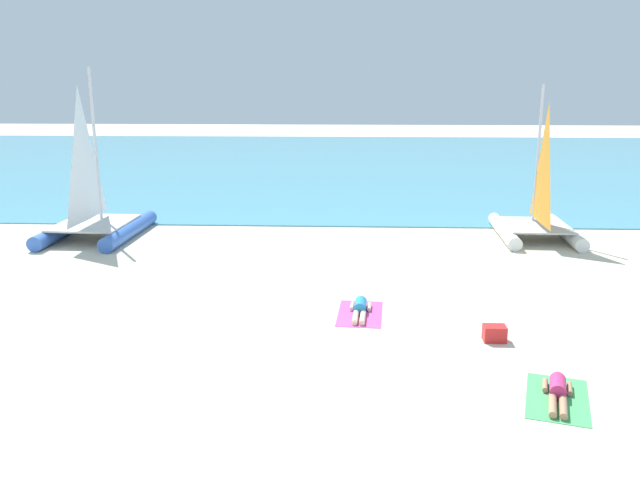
{
  "coord_description": "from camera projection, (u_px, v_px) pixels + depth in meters",
  "views": [
    {
      "loc": [
        0.79,
        -12.69,
        5.79
      ],
      "look_at": [
        0.0,
        5.68,
        1.2
      ],
      "focal_mm": 36.73,
      "sensor_mm": 36.0,
      "label": 1
    }
  ],
  "objects": [
    {
      "name": "sailboat_white",
      "position": [
        537.0,
        217.0,
        23.93
      ],
      "size": [
        2.89,
        4.36,
        5.55
      ],
      "rotation": [
        0.0,
        0.0,
        -0.04
      ],
      "color": "white",
      "rests_on": "ground"
    },
    {
      "name": "towel_left",
      "position": [
        360.0,
        314.0,
        16.45
      ],
      "size": [
        1.23,
        1.97,
        0.01
      ],
      "primitive_type": "cube",
      "rotation": [
        0.0,
        0.0,
        -0.07
      ],
      "color": "#D84C99",
      "rests_on": "ground"
    },
    {
      "name": "cooler_box",
      "position": [
        495.0,
        333.0,
        14.73
      ],
      "size": [
        0.5,
        0.36,
        0.36
      ],
      "primitive_type": "cube",
      "color": "red",
      "rests_on": "ground"
    },
    {
      "name": "towel_right",
      "position": [
        557.0,
        398.0,
        12.11
      ],
      "size": [
        1.59,
        2.13,
        0.01
      ],
      "primitive_type": "cube",
      "rotation": [
        0.0,
        0.0,
        -0.28
      ],
      "color": "#4CB266",
      "rests_on": "ground"
    },
    {
      "name": "sailboat_blue",
      "position": [
        94.0,
        213.0,
        24.03
      ],
      "size": [
        3.15,
        4.81,
        6.16
      ],
      "rotation": [
        0.0,
        0.0,
        -0.03
      ],
      "color": "blue",
      "rests_on": "ground"
    },
    {
      "name": "ground_plane",
      "position": [
        325.0,
        243.0,
        23.43
      ],
      "size": [
        120.0,
        120.0,
        0.0
      ],
      "primitive_type": "plane",
      "color": "beige"
    },
    {
      "name": "sunbather_left",
      "position": [
        360.0,
        308.0,
        16.48
      ],
      "size": [
        0.57,
        1.57,
        0.3
      ],
      "rotation": [
        0.0,
        0.0,
        -0.07
      ],
      "color": "#268CCC",
      "rests_on": "towel_left"
    },
    {
      "name": "ocean_water",
      "position": [
        337.0,
        163.0,
        45.35
      ],
      "size": [
        120.0,
        40.0,
        0.05
      ],
      "primitive_type": "cube",
      "color": "#4C9EB7",
      "rests_on": "ground"
    },
    {
      "name": "sunbather_right",
      "position": [
        558.0,
        391.0,
        12.14
      ],
      "size": [
        0.81,
        1.55,
        0.3
      ],
      "rotation": [
        0.0,
        0.0,
        -0.28
      ],
      "color": "#D83372",
      "rests_on": "towel_right"
    }
  ]
}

